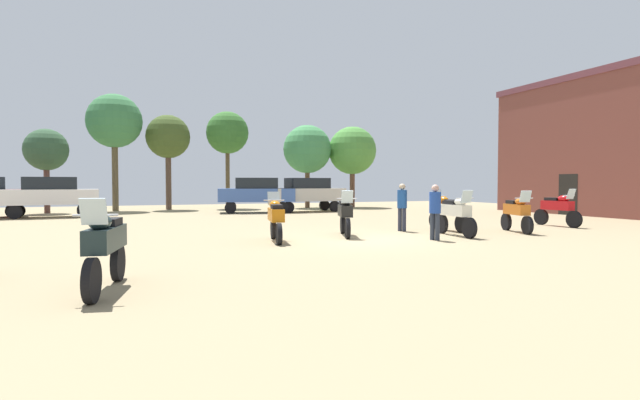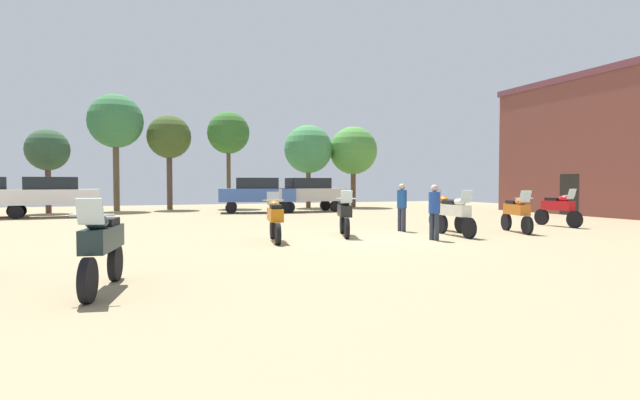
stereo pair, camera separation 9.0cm
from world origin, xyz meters
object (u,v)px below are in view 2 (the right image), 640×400
Objects in this scene: motorcycle_2 at (345,214)px; car_4 at (257,192)px; car_2 at (308,192)px; motorcycle_8 at (517,212)px; tree_4 at (228,133)px; tree_6 at (116,122)px; motorcycle_1 at (455,213)px; motorcycle_7 at (447,211)px; motorcycle_6 at (102,245)px; tree_5 at (48,150)px; tree_3 at (353,151)px; tree_1 at (308,149)px; motorcycle_4 at (275,217)px; person_2 at (402,204)px; car_1 at (52,194)px; tree_2 at (169,138)px; motorcycle_3 at (558,208)px; person_1 at (434,208)px.

car_4 is at bearing -73.18° from motorcycle_2.
motorcycle_8 is at bearing -172.60° from car_2.
tree_6 is (-6.99, -0.67, 0.37)m from tree_4.
motorcycle_1 reaches higher than motorcycle_7.
motorcycle_2 is 8.89m from motorcycle_6.
tree_6 reaches higher than car_4.
tree_5 is at bearing -30.98° from motorcycle_8.
motorcycle_6 is 0.39× the size of tree_3.
motorcycle_8 is 0.36× the size of tree_1.
tree_5 reaches higher than motorcycle_6.
tree_4 is at bearing 93.11° from motorcycle_4.
motorcycle_6 is at bearing -149.81° from motorcycle_7.
tree_4 reaches higher than motorcycle_8.
person_2 is (9.22, 6.60, 0.25)m from motorcycle_6.
motorcycle_6 is at bearing -175.34° from car_1.
motorcycle_4 is 19.46m from tree_2.
car_1 reaches higher than motorcycle_3.
car_4 is at bearing -58.37° from motorcycle_3.
motorcycle_7 is 20.30m from tree_2.
motorcycle_6 is 26.18m from tree_1.
tree_2 is 0.85× the size of tree_6.
tree_3 reaches higher than motorcycle_6.
motorcycle_2 is at bearing -115.50° from tree_3.
motorcycle_8 is 1.23× the size of person_1.
motorcycle_2 is 0.45× the size of car_4.
car_4 is at bearing -18.60° from person_2.
tree_4 reaches higher than tree_3.
motorcycle_6 is at bearing 27.77° from motorcycle_1.
tree_5 reaches higher than motorcycle_8.
motorcycle_4 is 8.45m from motorcycle_8.
person_1 is 21.58m from tree_2.
motorcycle_1 reaches higher than motorcycle_4.
car_2 is (-0.78, 12.72, 0.45)m from motorcycle_7.
tree_1 is 1.20× the size of tree_5.
car_1 is at bearing 138.66° from motorcycle_7.
tree_1 reaches higher than tree_3.
motorcycle_2 is at bearing -169.97° from car_4.
tree_6 is at bearing 68.75° from car_4.
motorcycle_7 is at bearing -47.92° from tree_5.
tree_3 is (4.76, 3.92, 2.80)m from car_2.
motorcycle_3 is 15.72m from car_4.
tree_6 is (3.52, 1.09, 1.89)m from tree_5.
car_2 reaches higher than person_2.
tree_5 is at bearing -42.74° from motorcycle_3.
car_2 is at bearing -32.67° from person_2.
motorcycle_4 is at bearing 179.95° from car_4.
tree_1 is 0.80× the size of tree_6.
car_4 is at bearing -95.53° from car_1.
person_1 is (4.51, -1.33, 0.26)m from motorcycle_4.
person_1 reaches higher than motorcycle_6.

